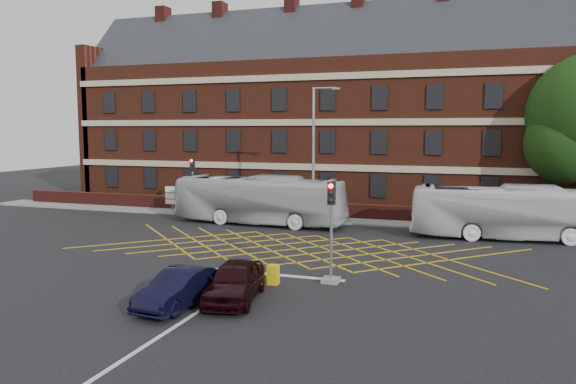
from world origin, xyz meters
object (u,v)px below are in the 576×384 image
(street_lamp, at_px, (314,179))
(utility_cabinet, at_px, (273,275))
(bus_right, at_px, (510,212))
(car_navy, at_px, (180,288))
(bus_left, at_px, (259,200))
(car_maroon, at_px, (235,281))
(traffic_light_near, at_px, (331,241))
(traffic_light_far, at_px, (193,192))
(direction_signs, at_px, (172,196))

(street_lamp, relative_size, utility_cabinet, 11.14)
(bus_right, distance_m, car_navy, 21.21)
(street_lamp, bearing_deg, bus_left, -178.40)
(car_maroon, bearing_deg, bus_left, 98.53)
(car_maroon, xyz_separation_m, traffic_light_near, (2.81, 3.59, 1.02))
(car_navy, relative_size, street_lamp, 0.45)
(traffic_light_near, bearing_deg, traffic_light_far, 134.45)
(car_navy, height_order, street_lamp, street_lamp)
(car_navy, xyz_separation_m, traffic_light_near, (4.42, 4.90, 1.09))
(bus_left, bearing_deg, street_lamp, -84.98)
(traffic_light_far, bearing_deg, bus_left, -19.20)
(bus_right, bearing_deg, direction_signs, 79.53)
(bus_right, height_order, street_lamp, street_lamp)
(car_navy, height_order, traffic_light_near, traffic_light_near)
(utility_cabinet, bearing_deg, traffic_light_near, 25.37)
(bus_right, relative_size, street_lamp, 1.26)
(car_navy, xyz_separation_m, utility_cabinet, (2.21, 3.85, -0.27))
(car_navy, height_order, traffic_light_far, traffic_light_far)
(bus_right, xyz_separation_m, car_maroon, (-10.40, -16.15, -0.85))
(bus_left, xyz_separation_m, car_maroon, (5.58, -16.34, -0.92))
(traffic_light_far, bearing_deg, bus_right, -6.08)
(utility_cabinet, bearing_deg, bus_right, 54.28)
(utility_cabinet, bearing_deg, direction_signs, 131.84)
(direction_signs, bearing_deg, bus_right, -5.25)
(bus_left, distance_m, utility_cabinet, 15.18)
(bus_right, bearing_deg, traffic_light_near, 143.68)
(car_maroon, height_order, traffic_light_near, traffic_light_near)
(traffic_light_far, height_order, street_lamp, street_lamp)
(car_navy, xyz_separation_m, car_maroon, (1.60, 1.31, 0.07))
(traffic_light_far, bearing_deg, traffic_light_near, -45.55)
(bus_left, distance_m, traffic_light_far, 6.63)
(car_maroon, bearing_deg, traffic_light_far, 112.26)
(car_navy, distance_m, street_lamp, 17.94)
(bus_left, relative_size, direction_signs, 5.44)
(traffic_light_far, bearing_deg, car_navy, -62.71)
(utility_cabinet, bearing_deg, car_navy, -119.87)
(traffic_light_near, relative_size, traffic_light_far, 1.00)
(car_navy, bearing_deg, car_maroon, 44.20)
(car_navy, bearing_deg, bus_right, 60.48)
(bus_left, xyz_separation_m, car_navy, (3.97, -17.65, -0.99))
(traffic_light_near, distance_m, traffic_light_far, 20.92)
(traffic_light_near, bearing_deg, bus_left, 123.34)
(car_navy, relative_size, traffic_light_near, 0.96)
(traffic_light_near, distance_m, utility_cabinet, 2.79)
(street_lamp, height_order, direction_signs, street_lamp)
(traffic_light_far, xyz_separation_m, street_lamp, (10.14, -2.07, 1.40))
(bus_left, relative_size, car_maroon, 2.73)
(car_navy, height_order, utility_cabinet, car_navy)
(car_navy, bearing_deg, direction_signs, 126.26)
(bus_right, distance_m, utility_cabinet, 16.81)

